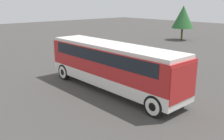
# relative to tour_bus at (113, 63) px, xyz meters

# --- Properties ---
(ground_plane) EXTENTS (120.00, 120.00, 0.00)m
(ground_plane) POSITION_rel_tour_bus_xyz_m (-0.10, -0.00, -1.94)
(ground_plane) COLOR #423F3D
(tour_bus) EXTENTS (11.03, 2.57, 3.20)m
(tour_bus) POSITION_rel_tour_bus_xyz_m (0.00, 0.00, 0.00)
(tour_bus) COLOR silver
(tour_bus) RESTS_ON ground_plane
(parked_car_near) EXTENTS (4.50, 1.96, 1.35)m
(parked_car_near) POSITION_rel_tour_bus_xyz_m (-2.22, 8.67, -1.26)
(parked_car_near) COLOR silver
(parked_car_near) RESTS_ON ground_plane
(parked_car_mid) EXTENTS (4.10, 1.98, 1.45)m
(parked_car_mid) POSITION_rel_tour_bus_xyz_m (0.00, 5.32, -1.22)
(parked_car_mid) COLOR #BCBCC1
(parked_car_mid) RESTS_ON ground_plane
(tree_right) EXTENTS (3.35, 3.35, 5.34)m
(tree_right) POSITION_rel_tour_bus_xyz_m (-10.19, 24.01, 1.66)
(tree_right) COLOR brown
(tree_right) RESTS_ON ground_plane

